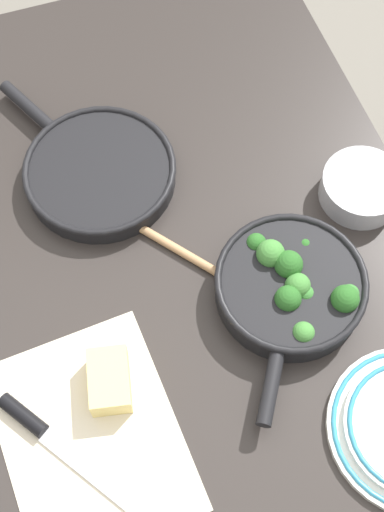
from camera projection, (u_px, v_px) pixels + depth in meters
The scene contains 9 objects.
ground_plane at pixel (192, 387), 1.88m from camera, with size 14.00×14.00×0.00m, color slate.
dining_table_red at pixel (192, 281), 1.29m from camera, with size 1.34×0.83×0.74m.
skillet_broccoli at pixel (291, 286), 1.16m from camera, with size 0.33×0.26×0.08m.
skillet_eggs at pixel (99, 171), 1.27m from camera, with size 0.39×0.27×0.04m.
wooden_spoon at pixel (152, 234), 1.23m from camera, with size 0.34×0.27×0.02m.
parchment_sheet at pixel (91, 437), 1.08m from camera, with size 0.35×0.28×0.00m.
grater_knife at pixel (49, 437), 1.07m from camera, with size 0.24×0.18×0.02m.
cheese_block at pixel (110, 381), 1.09m from camera, with size 0.11×0.08×0.05m.
prep_bowl_steel at pixel (362, 188), 1.25m from camera, with size 0.15×0.15×0.05m.
Camera 1 is at (-0.51, 0.17, 1.83)m, focal length 50.00 mm.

